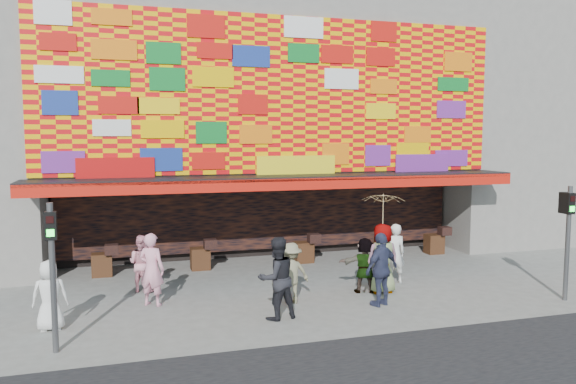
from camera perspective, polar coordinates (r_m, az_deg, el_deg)
name	(u,v)px	position (r m, az deg, el deg)	size (l,w,h in m)	color
ground	(323,304)	(14.67, 3.54, -11.26)	(90.00, 90.00, 0.00)	slate
shop_building	(250,111)	(21.90, -3.83, 8.24)	(15.20, 9.40, 10.00)	gray
neighbor_right	(535,97)	(27.74, 23.80, 8.84)	(11.00, 8.00, 12.00)	gray
signal_left	(52,260)	(11.99, -22.84, -6.42)	(0.22, 0.20, 3.00)	#59595B
signal_right	(568,230)	(16.25, 26.59, -3.46)	(0.22, 0.20, 3.00)	#59595B
ped_a	(50,295)	(13.62, -23.05, -9.63)	(0.77, 0.50, 1.57)	white
ped_b	(152,269)	(14.68, -13.68, -7.65)	(0.68, 0.44, 1.86)	pink
ped_c	(277,278)	(13.26, -1.16, -8.74)	(0.95, 0.74, 1.95)	black
ped_d	(291,273)	(14.50, 0.29, -8.24)	(1.01, 0.58, 1.57)	gray
ped_e	(382,269)	(14.47, 9.48, -7.74)	(1.09, 0.46, 1.87)	#303554
ped_f	(365,265)	(15.61, 7.82, -7.35)	(1.41, 0.45, 1.53)	gray
ped_g	(383,259)	(15.58, 9.58, -6.68)	(0.93, 0.61, 1.91)	gray
ped_h	(395,253)	(16.69, 10.77, -6.15)	(0.64, 0.42, 1.75)	white
ped_i	(142,263)	(16.06, -14.64, -7.03)	(0.77, 0.60, 1.58)	pink
parasol	(383,212)	(15.36, 9.66, -2.06)	(1.33, 1.35, 2.00)	#FFE1A0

